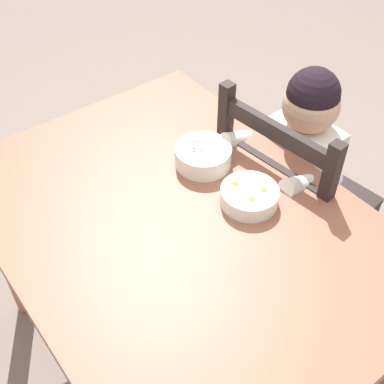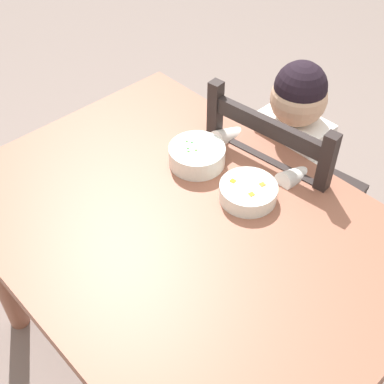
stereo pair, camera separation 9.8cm
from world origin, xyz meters
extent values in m
plane|color=gray|center=(0.00, 0.00, 0.00)|extent=(8.00, 8.00, 0.00)
cube|color=#915641|center=(0.00, 0.00, 0.69)|extent=(1.19, 0.87, 0.04)
cylinder|color=#915641|center=(-0.52, -0.36, 0.34)|extent=(0.07, 0.07, 0.67)
cylinder|color=#915641|center=(-0.52, 0.36, 0.34)|extent=(0.07, 0.07, 0.67)
cube|color=black|center=(-0.03, 0.53, 0.43)|extent=(0.46, 0.46, 0.02)
cube|color=black|center=(0.13, 0.74, 0.21)|extent=(0.04, 0.04, 0.42)
cube|color=black|center=(-0.24, 0.70, 0.21)|extent=(0.04, 0.04, 0.42)
cube|color=black|center=(0.18, 0.37, 0.21)|extent=(0.04, 0.04, 0.42)
cube|color=black|center=(-0.20, 0.32, 0.21)|extent=(0.04, 0.04, 0.42)
cube|color=black|center=(0.18, 0.37, 0.67)|extent=(0.04, 0.04, 0.45)
cube|color=black|center=(-0.20, 0.32, 0.67)|extent=(0.04, 0.04, 0.45)
cube|color=black|center=(-0.01, 0.35, 0.83)|extent=(0.36, 0.06, 0.05)
cube|color=black|center=(-0.01, 0.35, 0.69)|extent=(0.36, 0.06, 0.05)
cube|color=white|center=(-0.03, 0.50, 0.60)|extent=(0.22, 0.14, 0.32)
sphere|color=#DCAC8B|center=(-0.03, 0.50, 0.84)|extent=(0.17, 0.17, 0.17)
sphere|color=black|center=(-0.03, 0.50, 0.88)|extent=(0.16, 0.16, 0.16)
cylinder|color=#3F4C72|center=(-0.09, 0.38, 0.22)|extent=(0.07, 0.07, 0.44)
cylinder|color=#3F4C72|center=(0.02, 0.38, 0.22)|extent=(0.07, 0.07, 0.44)
cylinder|color=white|center=(-0.16, 0.40, 0.68)|extent=(0.06, 0.24, 0.13)
cylinder|color=white|center=(0.10, 0.40, 0.68)|extent=(0.06, 0.24, 0.13)
cylinder|color=white|center=(-0.13, 0.18, 0.74)|extent=(0.16, 0.16, 0.06)
cylinder|color=white|center=(-0.13, 0.18, 0.71)|extent=(0.07, 0.07, 0.01)
cylinder|color=#4E963E|center=(-0.13, 0.18, 0.75)|extent=(0.13, 0.13, 0.03)
sphere|color=#508E40|center=(-0.18, 0.18, 0.76)|extent=(0.01, 0.01, 0.01)
sphere|color=#43944A|center=(-0.16, 0.19, 0.76)|extent=(0.01, 0.01, 0.01)
sphere|color=#479736|center=(-0.14, 0.15, 0.76)|extent=(0.01, 0.01, 0.01)
sphere|color=#448E3E|center=(-0.15, 0.16, 0.76)|extent=(0.01, 0.01, 0.01)
sphere|color=#569033|center=(-0.13, 0.17, 0.76)|extent=(0.01, 0.01, 0.01)
cylinder|color=white|center=(0.07, 0.18, 0.73)|extent=(0.16, 0.16, 0.05)
cylinder|color=white|center=(0.07, 0.18, 0.71)|extent=(0.07, 0.07, 0.01)
cylinder|color=orange|center=(0.07, 0.18, 0.74)|extent=(0.13, 0.13, 0.03)
cube|color=orange|center=(0.09, 0.21, 0.75)|extent=(0.02, 0.02, 0.01)
cube|color=orange|center=(0.02, 0.17, 0.75)|extent=(0.01, 0.01, 0.01)
cube|color=orange|center=(0.09, 0.17, 0.75)|extent=(0.02, 0.02, 0.01)
cube|color=silver|center=(0.04, 0.14, 0.71)|extent=(0.08, 0.07, 0.00)
ellipsoid|color=silver|center=(-0.01, 0.19, 0.72)|extent=(0.05, 0.05, 0.01)
camera|label=1|loc=(0.74, -0.52, 1.69)|focal=47.68mm
camera|label=2|loc=(0.68, -0.60, 1.69)|focal=47.68mm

